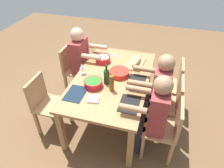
% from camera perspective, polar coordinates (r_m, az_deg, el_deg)
% --- Properties ---
extents(ground_plane, '(8.00, 8.00, 0.00)m').
position_cam_1_polar(ground_plane, '(3.30, 0.00, -8.67)').
color(ground_plane, brown).
extents(dining_table, '(1.65, 1.00, 0.74)m').
position_cam_1_polar(dining_table, '(2.87, 0.00, 0.44)').
color(dining_table, '#9E7044').
rests_on(dining_table, ground_plane).
extents(chair_far_left, '(0.40, 0.40, 0.85)m').
position_cam_1_polar(chair_far_left, '(2.96, -18.09, -4.74)').
color(chair_far_left, '#A87F56').
rests_on(chair_far_left, ground_plane).
extents(chair_far_right, '(0.40, 0.40, 0.85)m').
position_cam_1_polar(chair_far_right, '(3.57, -10.80, 4.64)').
color(chair_far_right, '#A87F56').
rests_on(chair_far_right, ground_plane).
extents(diner_far_right, '(0.41, 0.53, 1.20)m').
position_cam_1_polar(diner_far_right, '(3.39, -8.38, 7.26)').
color(diner_far_right, '#2D2D38').
rests_on(diner_far_right, ground_plane).
extents(chair_near_left, '(0.40, 0.40, 0.85)m').
position_cam_1_polar(chair_near_left, '(2.59, 15.24, -11.60)').
color(chair_near_left, '#A87F56').
rests_on(chair_near_left, ground_plane).
extents(diner_near_left, '(0.41, 0.53, 1.20)m').
position_cam_1_polar(diner_near_left, '(2.43, 11.76, -7.57)').
color(diner_near_left, '#2D2D38').
rests_on(diner_near_left, ground_plane).
extents(chair_near_right, '(0.40, 0.40, 0.85)m').
position_cam_1_polar(chair_near_right, '(3.27, 16.27, 0.23)').
color(chair_near_right, '#A87F56').
rests_on(chair_near_right, ground_plane).
extents(chair_near_center, '(0.40, 0.40, 0.85)m').
position_cam_1_polar(chair_near_center, '(2.91, 15.82, -5.00)').
color(chair_near_center, '#A87F56').
rests_on(chair_near_center, ground_plane).
extents(diner_near_center, '(0.41, 0.53, 1.20)m').
position_cam_1_polar(diner_near_center, '(2.77, 12.82, -1.09)').
color(diner_near_center, '#2D2D38').
rests_on(diner_near_center, ground_plane).
extents(serving_bowl_salad, '(0.28, 0.28, 0.07)m').
position_cam_1_polar(serving_bowl_salad, '(2.84, 2.06, 3.22)').
color(serving_bowl_salad, red).
rests_on(serving_bowl_salad, dining_table).
extents(serving_bowl_pasta, '(0.23, 0.23, 0.08)m').
position_cam_1_polar(serving_bowl_pasta, '(3.14, -2.57, 6.97)').
color(serving_bowl_pasta, '#B21923').
rests_on(serving_bowl_pasta, dining_table).
extents(serving_bowl_greens, '(0.24, 0.24, 0.09)m').
position_cam_1_polar(serving_bowl_greens, '(2.64, -5.24, 0.24)').
color(serving_bowl_greens, '#B21923').
rests_on(serving_bowl_greens, dining_table).
extents(cutting_board, '(0.42, 0.26, 0.02)m').
position_cam_1_polar(cutting_board, '(3.13, 6.67, 5.74)').
color(cutting_board, tan).
rests_on(cutting_board, dining_table).
extents(bread_loaf, '(0.33, 0.14, 0.09)m').
position_cam_1_polar(bread_loaf, '(3.10, 6.74, 6.60)').
color(bread_loaf, tan).
rests_on(bread_loaf, cutting_board).
extents(wine_bottle, '(0.08, 0.08, 0.29)m').
position_cam_1_polar(wine_bottle, '(2.65, -1.53, 2.08)').
color(wine_bottle, '#193819').
rests_on(wine_bottle, dining_table).
extents(beer_bottle, '(0.06, 0.06, 0.22)m').
position_cam_1_polar(beer_bottle, '(2.53, -0.09, 0.22)').
color(beer_bottle, brown).
rests_on(beer_bottle, dining_table).
extents(wine_glass, '(0.08, 0.08, 0.17)m').
position_cam_1_polar(wine_glass, '(2.86, -8.35, 4.77)').
color(wine_glass, silver).
rests_on(wine_glass, dining_table).
extents(placemat_far_left, '(0.32, 0.23, 0.01)m').
position_cam_1_polar(placemat_far_left, '(2.58, -10.11, -2.65)').
color(placemat_far_left, '#142333').
rests_on(placemat_far_left, dining_table).
extents(fork_far_right, '(0.03, 0.17, 0.01)m').
position_cam_1_polar(fork_far_right, '(3.38, -2.83, 8.46)').
color(fork_far_right, silver).
rests_on(fork_far_right, dining_table).
extents(placemat_near_left, '(0.32, 0.23, 0.01)m').
position_cam_1_polar(placemat_near_left, '(2.41, 4.86, -5.56)').
color(placemat_near_left, black).
rests_on(placemat_near_left, dining_table).
extents(placemat_near_center, '(0.32, 0.23, 0.01)m').
position_cam_1_polar(placemat_near_center, '(2.76, 6.83, 0.69)').
color(placemat_near_center, black).
rests_on(placemat_near_center, dining_table).
extents(carving_knife, '(0.13, 0.21, 0.01)m').
position_cam_1_polar(carving_knife, '(3.33, 0.77, 8.01)').
color(carving_knife, silver).
rests_on(carving_knife, dining_table).
extents(napkin_stack, '(0.16, 0.16, 0.02)m').
position_cam_1_polar(napkin_stack, '(2.47, -5.19, -4.14)').
color(napkin_stack, white).
rests_on(napkin_stack, dining_table).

